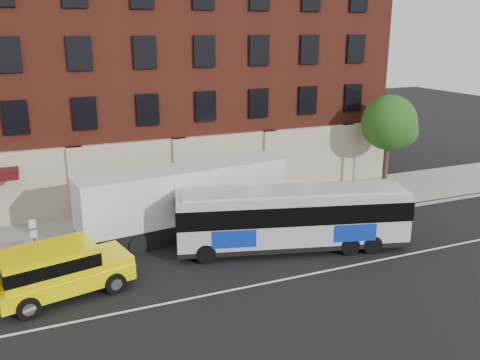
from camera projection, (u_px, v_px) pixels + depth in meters
name	position (u px, v px, depth m)	size (l,w,h in m)	color
ground	(262.00, 290.00, 21.30)	(120.00, 120.00, 0.00)	black
sidewalk	(195.00, 218.00, 29.25)	(60.00, 6.00, 0.15)	#9A968C
kerb	(213.00, 237.00, 26.59)	(60.00, 0.25, 0.15)	#9A968C
lane_line	(257.00, 285.00, 21.74)	(60.00, 0.12, 0.01)	silver
building	(155.00, 73.00, 34.14)	(30.00, 12.10, 15.00)	maroon
sign_pole	(34.00, 236.00, 23.19)	(0.30, 0.20, 2.50)	slate
street_tree	(390.00, 125.00, 33.47)	(3.60, 3.60, 6.20)	#322119
city_bus	(292.00, 216.00, 24.87)	(11.46, 5.24, 3.07)	#B2B4BD
yellow_suv	(57.00, 268.00, 20.52)	(5.74, 3.32, 2.13)	#FFF100
shipping_container	(185.00, 202.00, 26.62)	(11.17, 3.60, 3.66)	black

